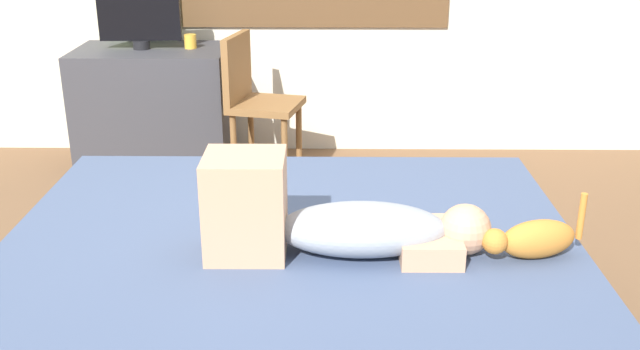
# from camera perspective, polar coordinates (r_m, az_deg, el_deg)

# --- Properties ---
(bed) EXTENTS (2.05, 1.69, 0.48)m
(bed) POSITION_cam_1_polar(r_m,az_deg,el_deg) (2.66, -2.24, -9.49)
(bed) COLOR #997A56
(bed) RESTS_ON ground
(person_lying) EXTENTS (0.94, 0.28, 0.34)m
(person_lying) POSITION_cam_1_polar(r_m,az_deg,el_deg) (2.38, 0.97, -3.64)
(person_lying) COLOR #8C939E
(person_lying) RESTS_ON bed
(cat) EXTENTS (0.35, 0.17, 0.21)m
(cat) POSITION_cam_1_polar(r_m,az_deg,el_deg) (2.46, 16.41, -4.84)
(cat) COLOR #C67A2D
(cat) RESTS_ON bed
(desk) EXTENTS (0.90, 0.56, 0.74)m
(desk) POSITION_cam_1_polar(r_m,az_deg,el_deg) (4.57, -12.84, 5.08)
(desk) COLOR #38383D
(desk) RESTS_ON ground
(tv_monitor) EXTENTS (0.48, 0.10, 0.35)m
(tv_monitor) POSITION_cam_1_polar(r_m,az_deg,el_deg) (4.46, -14.03, 11.89)
(tv_monitor) COLOR black
(tv_monitor) RESTS_ON desk
(cup) EXTENTS (0.07, 0.07, 0.08)m
(cup) POSITION_cam_1_polar(r_m,az_deg,el_deg) (4.45, -10.16, 10.30)
(cup) COLOR gold
(cup) RESTS_ON desk
(chair_by_desk) EXTENTS (0.46, 0.46, 0.86)m
(chair_by_desk) POSITION_cam_1_polar(r_m,az_deg,el_deg) (4.22, -5.20, 6.18)
(chair_by_desk) COLOR brown
(chair_by_desk) RESTS_ON ground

